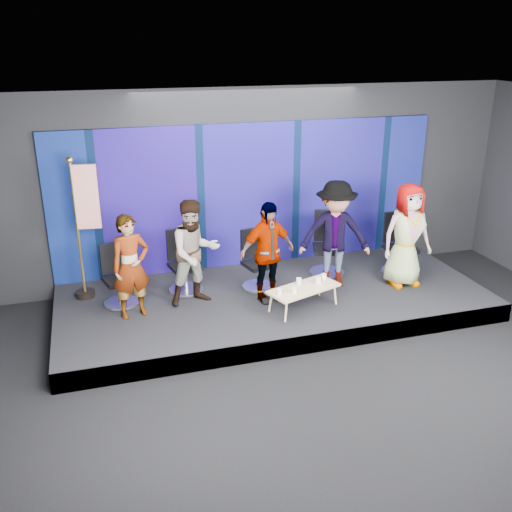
# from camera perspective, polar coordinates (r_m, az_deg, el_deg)

# --- Properties ---
(ground) EXTENTS (10.00, 10.00, 0.00)m
(ground) POSITION_cam_1_polar(r_m,az_deg,el_deg) (7.62, 7.93, -13.40)
(ground) COLOR black
(ground) RESTS_ON ground
(room_walls) EXTENTS (10.02, 8.02, 3.51)m
(room_walls) POSITION_cam_1_polar(r_m,az_deg,el_deg) (6.56, 8.99, 4.36)
(room_walls) COLOR black
(room_walls) RESTS_ON ground
(riser) EXTENTS (7.00, 3.00, 0.30)m
(riser) POSITION_cam_1_polar(r_m,az_deg,el_deg) (9.55, 1.79, -4.57)
(riser) COLOR black
(riser) RESTS_ON ground
(backdrop) EXTENTS (7.00, 0.08, 2.60)m
(backdrop) POSITION_cam_1_polar(r_m,az_deg,el_deg) (10.35, -0.68, 6.06)
(backdrop) COLOR navy
(backdrop) RESTS_ON riser
(chair_a) EXTENTS (0.68, 0.68, 0.99)m
(chair_a) POSITION_cam_1_polar(r_m,az_deg,el_deg) (9.26, -13.56, -2.84)
(chair_a) COLOR silver
(chair_a) RESTS_ON riser
(panelist_a) EXTENTS (0.66, 0.52, 1.60)m
(panelist_a) POSITION_cam_1_polar(r_m,az_deg,el_deg) (8.65, -12.40, -1.05)
(panelist_a) COLOR black
(panelist_a) RESTS_ON riser
(chair_b) EXTENTS (0.68, 0.68, 1.05)m
(chair_b) POSITION_cam_1_polar(r_m,az_deg,el_deg) (9.53, -7.18, -1.54)
(chair_b) COLOR silver
(chair_b) RESTS_ON riser
(panelist_b) EXTENTS (0.92, 0.78, 1.69)m
(panelist_b) POSITION_cam_1_polar(r_m,az_deg,el_deg) (8.91, -6.16, 0.33)
(panelist_b) COLOR black
(panelist_b) RESTS_ON riser
(chair_c) EXTENTS (0.68, 0.68, 1.01)m
(chair_c) POSITION_cam_1_polar(r_m,az_deg,el_deg) (9.58, 0.11, -1.32)
(chair_c) COLOR silver
(chair_c) RESTS_ON riser
(panelist_c) EXTENTS (1.02, 0.61, 1.64)m
(panelist_c) POSITION_cam_1_polar(r_m,az_deg,el_deg) (8.96, 1.12, 0.39)
(panelist_c) COLOR black
(panelist_c) RESTS_ON riser
(chair_d) EXTENTS (0.80, 0.80, 1.13)m
(chair_d) POSITION_cam_1_polar(r_m,az_deg,el_deg) (10.23, 7.14, 0.22)
(chair_d) COLOR silver
(chair_d) RESTS_ON riser
(panelist_d) EXTENTS (1.33, 1.00, 1.82)m
(panelist_d) POSITION_cam_1_polar(r_m,az_deg,el_deg) (9.58, 7.90, 2.16)
(panelist_d) COLOR black
(panelist_d) RESTS_ON riser
(chair_e) EXTENTS (0.62, 0.62, 1.09)m
(chair_e) POSITION_cam_1_polar(r_m,az_deg,el_deg) (10.49, 14.03, 0.22)
(chair_e) COLOR silver
(chair_e) RESTS_ON riser
(panelist_e) EXTENTS (0.86, 0.56, 1.77)m
(panelist_e) POSITION_cam_1_polar(r_m,az_deg,el_deg) (9.86, 14.83, 2.03)
(panelist_e) COLOR black
(panelist_e) RESTS_ON riser
(coffee_table) EXTENTS (1.24, 0.84, 0.35)m
(coffee_table) POSITION_cam_1_polar(r_m,az_deg,el_deg) (8.89, 4.78, -3.32)
(coffee_table) COLOR tan
(coffee_table) RESTS_ON riser
(mug_a) EXTENTS (0.07, 0.07, 0.09)m
(mug_a) POSITION_cam_1_polar(r_m,az_deg,el_deg) (8.61, 2.36, -3.57)
(mug_a) COLOR silver
(mug_a) RESTS_ON coffee_table
(mug_b) EXTENTS (0.08, 0.08, 0.09)m
(mug_b) POSITION_cam_1_polar(r_m,az_deg,el_deg) (8.66, 3.87, -3.43)
(mug_b) COLOR silver
(mug_b) RESTS_ON coffee_table
(mug_c) EXTENTS (0.08, 0.08, 0.10)m
(mug_c) POSITION_cam_1_polar(r_m,az_deg,el_deg) (8.98, 4.31, -2.52)
(mug_c) COLOR silver
(mug_c) RESTS_ON coffee_table
(mug_d) EXTENTS (0.09, 0.09, 0.11)m
(mug_d) POSITION_cam_1_polar(r_m,az_deg,el_deg) (9.01, 6.24, -2.45)
(mug_d) COLOR silver
(mug_d) RESTS_ON coffee_table
(mug_e) EXTENTS (0.08, 0.08, 0.10)m
(mug_e) POSITION_cam_1_polar(r_m,az_deg,el_deg) (9.18, 6.80, -2.07)
(mug_e) COLOR silver
(mug_e) RESTS_ON coffee_table
(flag_stand) EXTENTS (0.53, 0.31, 2.31)m
(flag_stand) POSITION_cam_1_polar(r_m,az_deg,el_deg) (9.33, -16.75, 2.95)
(flag_stand) COLOR black
(flag_stand) RESTS_ON riser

